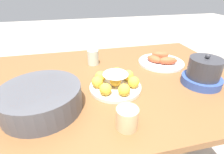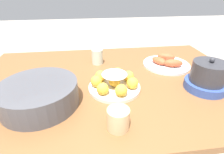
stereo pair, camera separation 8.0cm
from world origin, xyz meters
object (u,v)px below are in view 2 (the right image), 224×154
Objects in this scene: cake_plate at (114,83)px; seafood_platter at (166,63)px; cup_far at (118,119)px; cup_near at (97,57)px; serving_bowl at (39,94)px; warming_pot at (207,77)px; dining_table at (110,92)px.

cake_plate is 0.43m from seafood_platter.
seafood_platter is at bearing -147.86° from cake_plate.
cup_near is at bearing -85.98° from cup_far.
cake_plate is at bearing -165.99° from serving_bowl.
cup_near is (-0.27, -0.40, -0.01)m from serving_bowl.
warming_pot is at bearing 143.69° from cup_near.
serving_bowl reaches higher than cup_far.
serving_bowl reaches higher than dining_table.
seafood_platter is at bearing 168.24° from cup_near.
cake_plate is at bearing 96.02° from dining_table.
cup_far is at bearing 84.87° from cake_plate.
dining_table is at bearing -83.98° from cake_plate.
seafood_platter is 1.45× the size of warming_pot.
warming_pot is at bearing -156.13° from cup_far.
warming_pot reaches higher than cake_plate.
seafood_platter is (-0.36, -0.23, -0.02)m from cake_plate.
cake_plate reaches higher than seafood_platter.
warming_pot is (-0.51, 0.37, 0.02)m from cup_near.
serving_bowl is 3.99× the size of cup_far.
dining_table is at bearing -18.78° from warming_pot.
dining_table is 0.38m from cup_far.
dining_table is 0.41m from seafood_platter.
dining_table is 5.12× the size of seafood_platter.
cup_far is 0.51m from warming_pot.
serving_bowl is 0.36m from cup_far.
cup_far is (-0.04, 0.58, -0.01)m from cup_near.
cake_plate is 0.34m from serving_bowl.
seafood_platter is at bearing -160.88° from dining_table.
dining_table is at bearing 19.12° from seafood_platter.
serving_bowl is at bearing 56.34° from cup_near.
dining_table is 15.75× the size of cup_near.
warming_pot is (-0.45, 0.15, 0.15)m from dining_table.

